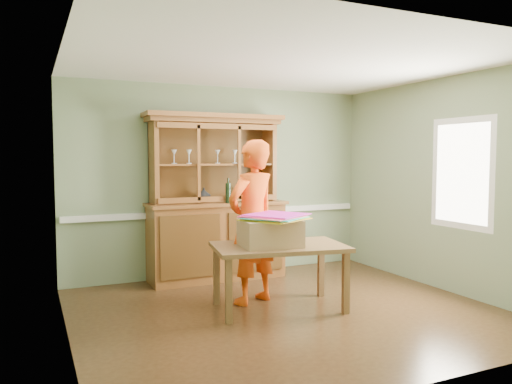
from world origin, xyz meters
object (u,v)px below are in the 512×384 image
china_hutch (216,221)px  cardboard_box (270,233)px  person (252,222)px  dining_table (279,252)px

china_hutch → cardboard_box: 1.65m
china_hutch → person: bearing=-90.6°
china_hutch → person: (-0.01, -1.26, 0.15)m
dining_table → person: person is taller
dining_table → cardboard_box: size_ratio=2.52×
china_hutch → person: china_hutch is taller
cardboard_box → person: size_ratio=0.33×
cardboard_box → china_hutch: bearing=91.1°
china_hutch → dining_table: size_ratio=1.45×
person → china_hutch: bearing=-112.4°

